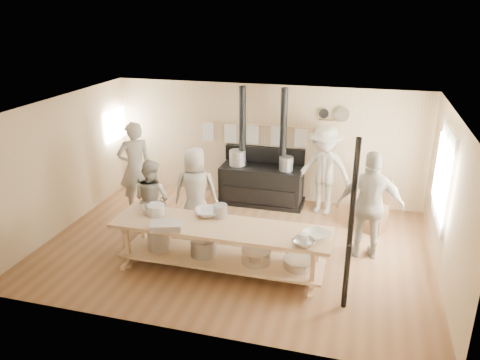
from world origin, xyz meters
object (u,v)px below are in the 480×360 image
(cook_by_window, at_px, (324,170))
(chair, at_px, (373,215))
(roasting_pan, at_px, (166,226))
(stove, at_px, (261,181))
(prep_table, at_px, (220,244))
(cook_center, at_px, (196,191))
(cook_left, at_px, (152,199))
(cook_right, at_px, (370,206))
(cook_far_left, at_px, (135,167))

(cook_by_window, bearing_deg, chair, -12.34)
(chair, bearing_deg, roasting_pan, -120.36)
(stove, xyz_separation_m, prep_table, (-0.00, -3.02, -0.00))
(cook_center, xyz_separation_m, cook_by_window, (2.27, 1.57, 0.10))
(cook_left, distance_m, cook_right, 3.98)
(cook_by_window, relative_size, chair, 1.86)
(prep_table, relative_size, chair, 3.51)
(cook_by_window, relative_size, roasting_pan, 3.95)
(cook_far_left, distance_m, cook_left, 1.37)
(cook_far_left, bearing_deg, cook_center, 117.61)
(prep_table, xyz_separation_m, chair, (2.43, 2.29, -0.22))
(prep_table, distance_m, roasting_pan, 0.95)
(cook_far_left, distance_m, cook_by_window, 3.98)
(stove, relative_size, cook_by_window, 1.36)
(cook_right, relative_size, roasting_pan, 4.01)
(stove, distance_m, cook_right, 3.00)
(stove, distance_m, cook_far_left, 2.76)
(cook_right, distance_m, roasting_pan, 3.48)
(cook_far_left, relative_size, cook_by_window, 1.03)
(cook_far_left, relative_size, cook_left, 1.27)
(prep_table, height_order, cook_by_window, cook_by_window)
(cook_left, bearing_deg, chair, -143.74)
(cook_left, relative_size, cook_by_window, 0.81)
(roasting_pan, bearing_deg, stove, 76.55)
(prep_table, height_order, chair, chair)
(prep_table, xyz_separation_m, cook_right, (2.33, 1.18, 0.45))
(stove, height_order, prep_table, stove)
(roasting_pan, bearing_deg, prep_table, 22.45)
(cook_center, xyz_separation_m, chair, (3.33, 1.01, -0.56))
(prep_table, distance_m, cook_left, 1.87)
(cook_right, xyz_separation_m, chair, (0.10, 1.11, -0.67))
(cook_left, distance_m, roasting_pan, 1.48)
(stove, xyz_separation_m, cook_center, (-0.90, -1.74, 0.34))
(stove, distance_m, cook_center, 1.99)
(roasting_pan, bearing_deg, cook_left, 124.42)
(cook_left, bearing_deg, stove, -110.22)
(cook_far_left, relative_size, roasting_pan, 4.05)
(cook_far_left, bearing_deg, cook_left, 89.30)
(stove, bearing_deg, roasting_pan, -103.45)
(cook_right, height_order, roasting_pan, cook_right)
(cook_left, distance_m, chair, 4.33)
(cook_right, relative_size, chair, 1.89)
(cook_right, bearing_deg, cook_left, -0.52)
(prep_table, bearing_deg, cook_center, 124.99)
(prep_table, distance_m, cook_right, 2.65)
(cook_right, height_order, chair, cook_right)
(cook_center, bearing_deg, cook_left, 16.20)
(cook_far_left, bearing_deg, stove, 163.33)
(cook_right, xyz_separation_m, roasting_pan, (-3.13, -1.51, -0.07))
(cook_by_window, xyz_separation_m, roasting_pan, (-2.18, -3.18, -0.05))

